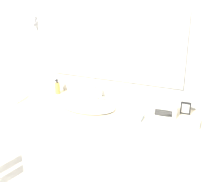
% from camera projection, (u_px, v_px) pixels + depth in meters
% --- Properties ---
extents(wall_back, '(8.00, 0.18, 2.55)m').
position_uv_depth(wall_back, '(132.00, 61.00, 3.06)').
color(wall_back, silver).
rests_on(wall_back, ground_plane).
extents(vanity_counter, '(2.11, 0.56, 0.87)m').
position_uv_depth(vanity_counter, '(122.00, 150.00, 3.14)').
color(vanity_counter, silver).
rests_on(vanity_counter, ground_plane).
extents(sink_basin, '(0.54, 0.38, 0.17)m').
position_uv_depth(sink_basin, '(88.00, 105.00, 3.05)').
color(sink_basin, silver).
rests_on(sink_basin, vanity_counter).
extents(soap_bottle, '(0.05, 0.05, 0.16)m').
position_uv_depth(soap_bottle, '(57.00, 88.00, 3.33)').
color(soap_bottle, gold).
rests_on(soap_bottle, vanity_counter).
extents(appliance_box, '(0.23, 0.15, 0.10)m').
position_uv_depth(appliance_box, '(165.00, 110.00, 2.89)').
color(appliance_box, white).
rests_on(appliance_box, vanity_counter).
extents(picture_frame, '(0.09, 0.01, 0.12)m').
position_uv_depth(picture_frame, '(186.00, 108.00, 2.90)').
color(picture_frame, black).
rests_on(picture_frame, vanity_counter).
extents(hand_towel_near_sink, '(0.19, 0.13, 0.04)m').
position_uv_depth(hand_towel_near_sink, '(189.00, 122.00, 2.74)').
color(hand_towel_near_sink, '#A8B7C6').
rests_on(hand_towel_near_sink, vanity_counter).
extents(hand_towel_far_corner, '(0.15, 0.12, 0.03)m').
position_uv_depth(hand_towel_far_corner, '(134.00, 117.00, 2.84)').
color(hand_towel_far_corner, '#A8B7C6').
rests_on(hand_towel_far_corner, vanity_counter).
extents(metal_tray, '(0.19, 0.09, 0.01)m').
position_uv_depth(metal_tray, '(223.00, 128.00, 2.68)').
color(metal_tray, silver).
rests_on(metal_tray, vanity_counter).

